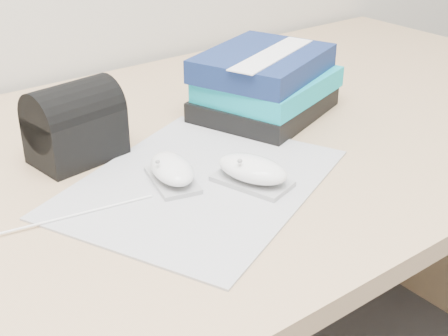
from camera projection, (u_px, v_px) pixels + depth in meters
desk at (198, 240)px, 1.15m from camera, size 1.60×0.80×0.73m
mousepad at (199, 183)px, 0.86m from camera, size 0.46×0.42×0.00m
mouse_rear at (172, 171)px, 0.85m from camera, size 0.08×0.11×0.04m
mouse_front at (252, 171)px, 0.84m from camera, size 0.09×0.12×0.04m
usb_cable at (64, 218)px, 0.77m from camera, size 0.23×0.04×0.00m
book_stack at (265, 84)px, 1.06m from camera, size 0.27×0.25×0.11m
pouch at (75, 123)px, 0.90m from camera, size 0.14×0.10×0.12m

